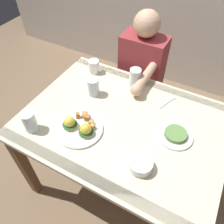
# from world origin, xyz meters

# --- Properties ---
(ground_plane) EXTENTS (6.00, 6.00, 0.00)m
(ground_plane) POSITION_xyz_m (0.00, 0.00, 0.00)
(ground_plane) COLOR #7F664C
(dining_table) EXTENTS (1.20, 0.90, 0.74)m
(dining_table) POSITION_xyz_m (0.00, 0.00, 0.63)
(dining_table) COLOR beige
(dining_table) RESTS_ON ground_plane
(eggs_benedict_plate) EXTENTS (0.27, 0.27, 0.09)m
(eggs_benedict_plate) POSITION_xyz_m (-0.19, -0.18, 0.76)
(eggs_benedict_plate) COLOR white
(eggs_benedict_plate) RESTS_ON dining_table
(fruit_bowl) EXTENTS (0.12, 0.12, 0.05)m
(fruit_bowl) POSITION_xyz_m (0.21, -0.24, 0.77)
(fruit_bowl) COLOR white
(fruit_bowl) RESTS_ON dining_table
(coffee_mug) EXTENTS (0.11, 0.08, 0.09)m
(coffee_mug) POSITION_xyz_m (-0.40, 0.33, 0.79)
(coffee_mug) COLOR white
(coffee_mug) RESTS_ON dining_table
(fork) EXTENTS (0.07, 0.15, 0.00)m
(fork) POSITION_xyz_m (0.19, 0.29, 0.74)
(fork) COLOR silver
(fork) RESTS_ON dining_table
(water_glass_near) EXTENTS (0.08, 0.08, 0.13)m
(water_glass_near) POSITION_xyz_m (-0.44, -0.30, 0.80)
(water_glass_near) COLOR silver
(water_glass_near) RESTS_ON dining_table
(water_glass_far) EXTENTS (0.08, 0.08, 0.13)m
(water_glass_far) POSITION_xyz_m (-0.08, 0.33, 0.80)
(water_glass_far) COLOR silver
(water_glass_far) RESTS_ON dining_table
(water_glass_extra) EXTENTS (0.08, 0.08, 0.12)m
(water_glass_extra) POSITION_xyz_m (-0.28, 0.12, 0.79)
(water_glass_extra) COLOR silver
(water_glass_extra) RESTS_ON dining_table
(side_plate) EXTENTS (0.20, 0.20, 0.04)m
(side_plate) POSITION_xyz_m (0.31, 0.04, 0.75)
(side_plate) COLOR white
(side_plate) RESTS_ON dining_table
(diner_person) EXTENTS (0.34, 0.54, 1.14)m
(diner_person) POSITION_xyz_m (-0.14, 0.60, 0.65)
(diner_person) COLOR #33333D
(diner_person) RESTS_ON ground_plane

